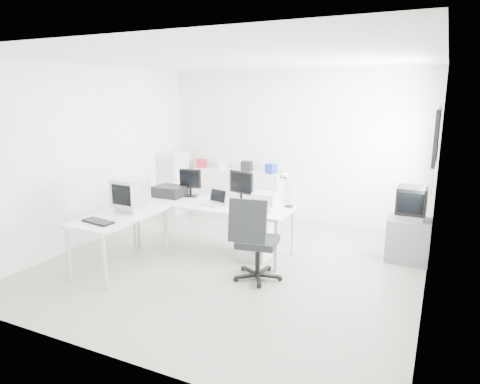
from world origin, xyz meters
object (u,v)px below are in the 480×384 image
at_px(side_desk, 121,241).
at_px(lcd_monitor_large, 241,187).
at_px(drawer_pedestal, 257,237).
at_px(tv_cabinet, 408,240).
at_px(filing_cabinet, 174,183).
at_px(crt_tv, 412,203).
at_px(laptop, 213,199).
at_px(inkjet_printer, 170,191).
at_px(office_chair, 258,238).
at_px(main_desk, 213,227).
at_px(lcd_monitor_small, 190,183).
at_px(crt_monitor, 130,196).
at_px(laser_printer, 265,199).
at_px(sideboard, 237,193).

height_order(side_desk, lcd_monitor_large, lcd_monitor_large).
distance_m(side_desk, drawer_pedestal, 1.93).
relative_size(drawer_pedestal, tv_cabinet, 0.95).
xyz_separation_m(drawer_pedestal, filing_cabinet, (-2.48, 1.52, 0.32)).
bearing_deg(lcd_monitor_large, side_desk, -114.61).
bearing_deg(crt_tv, laptop, -160.56).
distance_m(inkjet_printer, lcd_monitor_large, 1.22).
bearing_deg(office_chair, main_desk, 137.90).
bearing_deg(drawer_pedestal, inkjet_printer, 178.15).
height_order(laptop, office_chair, office_chair).
height_order(lcd_monitor_small, crt_tv, lcd_monitor_small).
bearing_deg(filing_cabinet, lcd_monitor_small, -46.99).
bearing_deg(crt_monitor, office_chair, 9.42).
bearing_deg(main_desk, laser_printer, 16.35).
relative_size(lcd_monitor_small, laptop, 1.41).
xyz_separation_m(lcd_monitor_small, filing_cabinet, (-1.23, 1.32, -0.35)).
relative_size(main_desk, sideboard, 1.32).
bearing_deg(sideboard, inkjet_printer, -99.98).
relative_size(inkjet_printer, lcd_monitor_large, 1.04).
xyz_separation_m(laptop, office_chair, (0.96, -0.55, -0.29)).
height_order(inkjet_printer, laser_printer, laser_printer).
bearing_deg(lcd_monitor_large, crt_monitor, -120.47).
distance_m(crt_tv, filing_cabinet, 4.56).
height_order(lcd_monitor_small, laser_printer, lcd_monitor_small).
xyz_separation_m(laptop, sideboard, (-0.58, 2.03, -0.40)).
distance_m(side_desk, lcd_monitor_large, 1.90).
xyz_separation_m(lcd_monitor_large, sideboard, (-0.88, 1.68, -0.53)).
bearing_deg(inkjet_printer, drawer_pedestal, -0.83).
relative_size(main_desk, lcd_monitor_large, 5.21).
bearing_deg(office_chair, lcd_monitor_large, 117.03).
bearing_deg(inkjet_printer, lcd_monitor_large, 8.14).
bearing_deg(filing_cabinet, main_desk, -41.37).
height_order(crt_monitor, crt_tv, crt_monitor).
distance_m(laptop, crt_tv, 2.83).
bearing_deg(lcd_monitor_large, inkjet_printer, -155.85).
xyz_separation_m(main_desk, lcd_monitor_small, (-0.55, 0.25, 0.60)).
xyz_separation_m(inkjet_printer, crt_monitor, (0.00, -0.95, 0.13)).
bearing_deg(office_chair, sideboard, 111.55).
bearing_deg(laser_printer, lcd_monitor_large, 172.74).
bearing_deg(laser_printer, side_desk, -143.45).
distance_m(laptop, sideboard, 2.15).
relative_size(side_desk, sideboard, 0.77).
bearing_deg(filing_cabinet, tv_cabinet, -9.12).
distance_m(main_desk, sideboard, 2.00).
relative_size(laser_printer, crt_tv, 0.68).
xyz_separation_m(lcd_monitor_large, laser_printer, (0.40, -0.03, -0.13)).
height_order(inkjet_printer, filing_cabinet, filing_cabinet).
height_order(side_desk, drawer_pedestal, side_desk).
bearing_deg(office_chair, laptop, 140.83).
distance_m(inkjet_printer, crt_monitor, 0.96).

